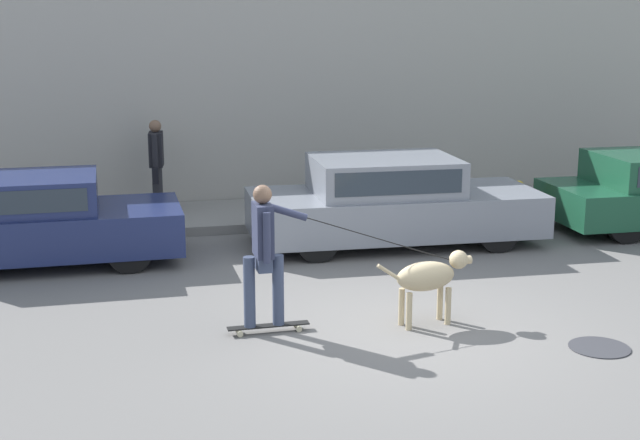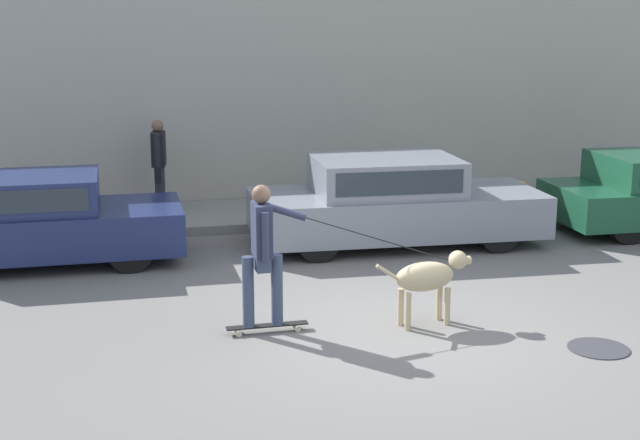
# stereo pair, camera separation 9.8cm
# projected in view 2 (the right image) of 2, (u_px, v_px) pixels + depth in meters

# --- Properties ---
(ground_plane) EXTENTS (36.00, 36.00, 0.00)m
(ground_plane) POSITION_uv_depth(u_px,v_px,m) (398.00, 332.00, 10.02)
(ground_plane) COLOR slate
(back_wall) EXTENTS (32.00, 0.30, 4.15)m
(back_wall) POSITION_uv_depth(u_px,v_px,m) (285.00, 93.00, 16.39)
(back_wall) COLOR #ADA89E
(back_wall) RESTS_ON ground_plane
(sidewalk_curb) EXTENTS (30.00, 2.07, 0.15)m
(sidewalk_curb) POSITION_uv_depth(u_px,v_px,m) (298.00, 213.00, 15.70)
(sidewalk_curb) COLOR gray
(sidewalk_curb) RESTS_ON ground_plane
(parked_car_0) EXTENTS (4.03, 1.74, 1.29)m
(parked_car_0) POSITION_uv_depth(u_px,v_px,m) (36.00, 221.00, 12.62)
(parked_car_0) COLOR black
(parked_car_0) RESTS_ON ground_plane
(parked_car_1) EXTENTS (4.50, 1.93, 1.36)m
(parked_car_1) POSITION_uv_depth(u_px,v_px,m) (393.00, 203.00, 13.72)
(parked_car_1) COLOR black
(parked_car_1) RESTS_ON ground_plane
(dog) EXTENTS (1.20, 0.45, 0.84)m
(dog) POSITION_uv_depth(u_px,v_px,m) (428.00, 277.00, 10.15)
(dog) COLOR tan
(dog) RESTS_ON ground_plane
(skateboarder) EXTENTS (2.69, 0.54, 1.69)m
(skateboarder) POSITION_uv_depth(u_px,v_px,m) (263.00, 249.00, 9.80)
(skateboarder) COLOR beige
(skateboarder) RESTS_ON ground_plane
(pedestrian_with_bag) EXTENTS (0.28, 0.73, 1.59)m
(pedestrian_with_bag) POSITION_uv_depth(u_px,v_px,m) (159.00, 162.00, 15.26)
(pedestrian_with_bag) COLOR #28282D
(pedestrian_with_bag) RESTS_ON sidewalk_curb
(manhole_cover) EXTENTS (0.65, 0.65, 0.01)m
(manhole_cover) POSITION_uv_depth(u_px,v_px,m) (598.00, 348.00, 9.52)
(manhole_cover) COLOR #38383D
(manhole_cover) RESTS_ON ground_plane
(fire_hydrant) EXTENTS (0.18, 0.18, 0.73)m
(fire_hydrant) POSITION_uv_depth(u_px,v_px,m) (520.00, 201.00, 15.16)
(fire_hydrant) COLOR gold
(fire_hydrant) RESTS_ON ground_plane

